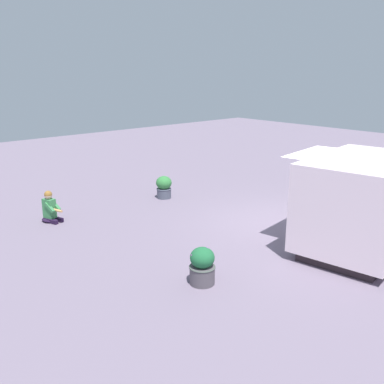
# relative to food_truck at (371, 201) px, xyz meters

# --- Properties ---
(ground_plane) EXTENTS (40.00, 40.00, 0.00)m
(ground_plane) POSITION_rel_food_truck_xyz_m (0.66, -2.07, -1.08)
(ground_plane) COLOR slate
(food_truck) EXTENTS (5.06, 3.11, 2.24)m
(food_truck) POSITION_rel_food_truck_xyz_m (0.00, 0.00, 0.00)
(food_truck) COLOR white
(food_truck) RESTS_ON ground_plane
(person_customer) EXTENTS (0.57, 0.80, 0.91)m
(person_customer) POSITION_rel_food_truck_xyz_m (5.31, -6.76, -0.72)
(person_customer) COLOR #22142F
(person_customer) RESTS_ON ground_plane
(planter_flowering_near) EXTENTS (0.53, 0.53, 0.76)m
(planter_flowering_near) POSITION_rel_food_truck_xyz_m (1.44, -6.46, -0.69)
(planter_flowering_near) COLOR #4A4F5E
(planter_flowering_near) RESTS_ON ground_plane
(planter_flowering_far) EXTENTS (0.54, 0.54, 0.78)m
(planter_flowering_far) POSITION_rel_food_truck_xyz_m (4.62, -1.15, -0.70)
(planter_flowering_far) COLOR #4F4A51
(planter_flowering_far) RESTS_ON ground_plane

